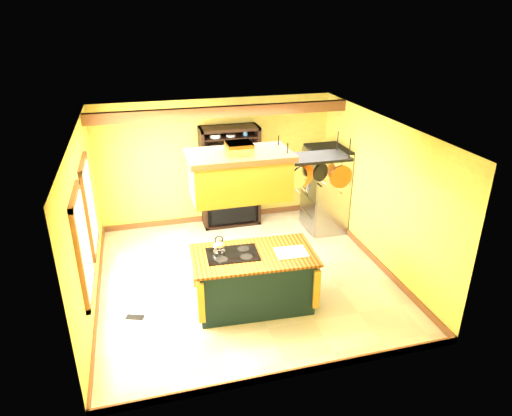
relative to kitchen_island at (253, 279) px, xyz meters
name	(u,v)px	position (x,y,z in m)	size (l,w,h in m)	color
floor	(245,277)	(0.05, 0.82, -0.47)	(5.00, 5.00, 0.00)	beige
ceiling	(243,127)	(0.05, 0.82, 2.23)	(5.00, 5.00, 0.00)	white
wall_back	(216,162)	(0.05, 3.32, 0.88)	(5.00, 0.02, 2.70)	#E9D455
wall_front	(294,290)	(0.05, -1.68, 0.88)	(5.00, 0.02, 2.70)	#E9D455
wall_left	(85,224)	(-2.45, 0.82, 0.88)	(0.02, 5.00, 2.70)	#E9D455
wall_right	(379,193)	(2.55, 0.82, 0.88)	(0.02, 5.00, 2.70)	#E9D455
ceiling_beam	(222,112)	(0.05, 2.52, 2.12)	(5.00, 0.15, 0.20)	brown
window_near	(83,246)	(-2.41, 0.02, 0.93)	(0.06, 1.06, 1.56)	brown
window_far	(90,206)	(-2.41, 1.42, 0.93)	(0.06, 1.06, 1.56)	brown
kitchen_island	(253,279)	(0.00, 0.00, 0.00)	(1.96, 1.16, 1.11)	black
range_hood	(240,174)	(-0.20, 0.00, 1.78)	(1.45, 0.82, 0.80)	gold
pot_rack	(314,166)	(0.92, 0.00, 1.80)	(1.14, 0.52, 0.78)	black
refrigerator	(325,191)	(2.15, 2.29, 0.38)	(0.76, 0.90, 1.75)	#989AA0
hutch	(230,187)	(0.29, 3.09, 0.38)	(1.23, 0.56, 2.17)	black
floor_register	(135,317)	(-1.86, 0.13, -0.46)	(0.28, 0.12, 0.01)	black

